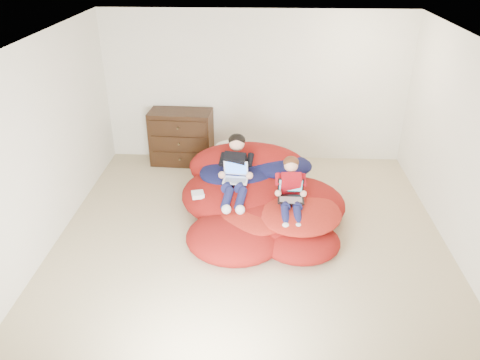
% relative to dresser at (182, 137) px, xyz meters
% --- Properties ---
extents(room_shell, '(5.10, 5.10, 2.77)m').
position_rel_dresser_xyz_m(room_shell, '(1.23, -2.23, -0.24)').
color(room_shell, '#C6B68D').
rests_on(room_shell, ground).
extents(dresser, '(1.05, 0.60, 0.92)m').
position_rel_dresser_xyz_m(dresser, '(0.00, 0.00, 0.00)').
color(dresser, black).
rests_on(dresser, ground).
extents(beanbag_pile, '(2.29, 2.39, 0.88)m').
position_rel_dresser_xyz_m(beanbag_pile, '(1.34, -1.64, -0.20)').
color(beanbag_pile, maroon).
rests_on(beanbag_pile, ground).
extents(cream_pillow, '(0.45, 0.28, 0.28)m').
position_rel_dresser_xyz_m(cream_pillow, '(0.85, -0.82, 0.16)').
color(cream_pillow, beige).
rests_on(cream_pillow, beanbag_pile).
extents(older_boy, '(0.37, 1.08, 0.72)m').
position_rel_dresser_xyz_m(older_boy, '(1.01, -1.59, 0.23)').
color(older_boy, black).
rests_on(older_boy, beanbag_pile).
extents(younger_boy, '(0.29, 0.90, 0.64)m').
position_rel_dresser_xyz_m(younger_boy, '(1.74, -1.97, 0.15)').
color(younger_boy, '#B7101A').
rests_on(younger_boy, beanbag_pile).
extents(laptop_white, '(0.35, 0.30, 0.24)m').
position_rel_dresser_xyz_m(laptop_white, '(1.01, -1.66, 0.17)').
color(laptop_white, white).
rests_on(laptop_white, older_boy).
extents(laptop_black, '(0.34, 0.31, 0.24)m').
position_rel_dresser_xyz_m(laptop_black, '(1.74, -2.00, 0.10)').
color(laptop_black, black).
rests_on(laptop_black, younger_boy).
extents(power_adapter, '(0.20, 0.20, 0.06)m').
position_rel_dresser_xyz_m(power_adapter, '(0.51, -1.86, -0.04)').
color(power_adapter, white).
rests_on(power_adapter, beanbag_pile).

